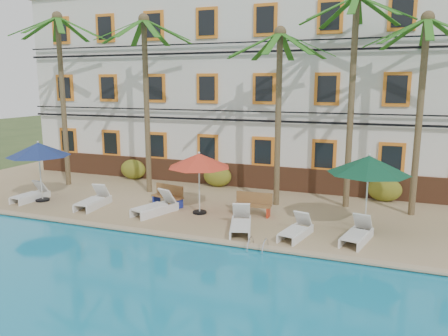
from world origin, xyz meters
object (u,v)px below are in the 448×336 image
at_px(lounger_e, 296,230).
at_px(bench_left, 169,195).
at_px(umbrella_green, 369,165).
at_px(bench_right, 253,204).
at_px(pool_ladder, 258,249).
at_px(palm_a, 61,77).
at_px(lounger_f, 357,234).
at_px(lounger_a, 31,195).
at_px(lounger_c, 156,206).
at_px(palm_d, 353,73).
at_px(lounger_d, 241,223).
at_px(umbrella_blue, 38,150).
at_px(lounger_b, 94,200).
at_px(umbrella_red, 199,161).
at_px(palm_c, 279,92).
at_px(palm_b, 146,80).
at_px(palm_e, 422,87).

bearing_deg(lounger_e, bench_left, 162.00).
bearing_deg(umbrella_green, bench_right, 172.82).
bearing_deg(umbrella_green, bench_left, 176.20).
bearing_deg(pool_ladder, palm_a, 156.29).
relative_size(palm_a, lounger_f, 4.50).
bearing_deg(lounger_a, pool_ladder, -10.11).
bearing_deg(lounger_c, bench_left, 92.17).
height_order(lounger_e, pool_ladder, lounger_e).
distance_m(palm_a, lounger_a, 6.25).
bearing_deg(palm_d, lounger_d, -124.29).
xyz_separation_m(lounger_c, lounger_f, (7.96, -0.43, -0.03)).
xyz_separation_m(umbrella_blue, lounger_b, (2.83, -0.02, -2.05)).
xyz_separation_m(umbrella_blue, umbrella_red, (7.48, 0.77, -0.15)).
bearing_deg(lounger_d, bench_right, 94.82).
distance_m(umbrella_blue, bench_left, 6.21).
bearing_deg(palm_c, palm_a, -179.59).
xyz_separation_m(palm_a, pool_ladder, (11.98, -5.26, -5.59)).
bearing_deg(palm_b, bench_right, -17.85).
bearing_deg(palm_e, umbrella_green, -119.62).
relative_size(umbrella_blue, lounger_c, 1.28).
relative_size(palm_c, pool_ladder, 10.18).
bearing_deg(bench_right, palm_e, 21.40).
height_order(palm_d, bench_left, palm_d).
bearing_deg(umbrella_red, umbrella_green, -0.11).
xyz_separation_m(palm_b, lounger_c, (2.14, -3.14, -5.08)).
relative_size(umbrella_red, pool_ladder, 3.46).
relative_size(lounger_d, lounger_e, 1.14).
relative_size(umbrella_blue, umbrella_red, 1.07).
bearing_deg(lounger_a, palm_b, 38.50).
height_order(umbrella_red, bench_right, umbrella_red).
bearing_deg(lounger_b, palm_c, 23.77).
distance_m(lounger_a, bench_right, 10.25).
xyz_separation_m(palm_e, lounger_b, (-12.79, -3.69, -4.82)).
bearing_deg(palm_a, palm_d, 3.40).
bearing_deg(lounger_c, palm_e, 20.11).
xyz_separation_m(umbrella_blue, umbrella_green, (13.97, 0.76, 0.10)).
relative_size(palm_d, pool_ladder, 12.01).
bearing_deg(umbrella_blue, lounger_e, -3.13).
height_order(palm_a, lounger_c, palm_a).
distance_m(umbrella_red, lounger_b, 5.08).
relative_size(palm_d, umbrella_red, 3.47).
height_order(umbrella_blue, umbrella_red, umbrella_blue).
relative_size(lounger_c, lounger_f, 1.11).
xyz_separation_m(lounger_c, bench_right, (3.79, 1.23, 0.16)).
xyz_separation_m(palm_b, pool_ladder, (7.16, -5.38, -5.39)).
distance_m(palm_c, lounger_e, 6.25).
bearing_deg(palm_e, bench_right, -158.60).
bearing_deg(palm_d, bench_right, -142.22).
bearing_deg(pool_ladder, lounger_b, 165.05).
relative_size(palm_b, bench_right, 5.52).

